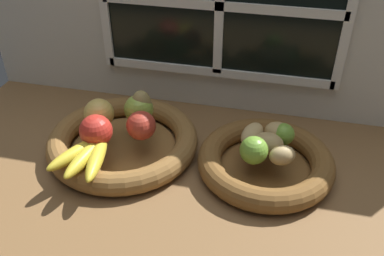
{
  "coord_description": "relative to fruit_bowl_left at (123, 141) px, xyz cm",
  "views": [
    {
      "loc": [
        17.17,
        -77.26,
        67.01
      ],
      "look_at": [
        -1.41,
        2.36,
        9.67
      ],
      "focal_mm": 39.28,
      "sensor_mm": 36.0,
      "label": 1
    }
  ],
  "objects": [
    {
      "name": "back_wall",
      "position": [
        19.49,
        27.41,
        25.23
      ],
      "size": [
        140.0,
        4.6,
        55.0
      ],
      "color": "silver",
      "rests_on": "ground_plane"
    },
    {
      "name": "lime_near",
      "position": [
        33.32,
        -4.25,
        6.26
      ],
      "size": [
        6.47,
        6.47,
        6.47
      ],
      "primitive_type": "sphere",
      "color": "#6B9E33",
      "rests_on": "fruit_bowl_right"
    },
    {
      "name": "potato_small",
      "position": [
        39.66,
        -3.51,
        5.36
      ],
      "size": [
        7.26,
        6.43,
        4.68
      ],
      "primitive_type": "ellipsoid",
      "rotation": [
        0.0,
        0.0,
        0.4
      ],
      "color": "tan",
      "rests_on": "fruit_bowl_right"
    },
    {
      "name": "potato_oblong",
      "position": [
        32.21,
        3.07,
        5.32
      ],
      "size": [
        6.82,
        9.32,
        4.6
      ],
      "primitive_type": "ellipsoid",
      "rotation": [
        0.0,
        0.0,
        1.28
      ],
      "color": "tan",
      "rests_on": "fruit_bowl_right"
    },
    {
      "name": "apple_red_front",
      "position": [
        -3.77,
        -6.24,
        6.97
      ],
      "size": [
        7.9,
        7.9,
        7.9
      ],
      "primitive_type": "sphere",
      "color": "red",
      "rests_on": "fruit_bowl_left"
    },
    {
      "name": "banana_bunch_front",
      "position": [
        -3.51,
        -12.35,
        4.67
      ],
      "size": [
        13.4,
        17.91,
        3.29
      ],
      "color": "yellow",
      "rests_on": "fruit_bowl_left"
    },
    {
      "name": "fruit_bowl_left",
      "position": [
        0.0,
        0.0,
        0.0
      ],
      "size": [
        38.28,
        38.28,
        5.67
      ],
      "color": "brown",
      "rests_on": "ground_plane"
    },
    {
      "name": "fruit_bowl_right",
      "position": [
        36.15,
        0.0,
        0.01
      ],
      "size": [
        32.64,
        32.64,
        5.67
      ],
      "color": "brown",
      "rests_on": "ground_plane"
    },
    {
      "name": "potato_large",
      "position": [
        36.15,
        -0.0,
        5.57
      ],
      "size": [
        7.75,
        5.97,
        5.11
      ],
      "primitive_type": "ellipsoid",
      "rotation": [
        0.0,
        0.0,
        3.06
      ],
      "color": "tan",
      "rests_on": "fruit_bowl_right"
    },
    {
      "name": "ground_plane",
      "position": [
        19.49,
        -2.36,
        -4.15
      ],
      "size": [
        140.0,
        90.0,
        3.0
      ],
      "primitive_type": "cube",
      "color": "brown"
    },
    {
      "name": "apple_green_back",
      "position": [
        2.83,
        5.41,
        6.78
      ],
      "size": [
        7.53,
        7.53,
        7.53
      ],
      "primitive_type": "sphere",
      "color": "#8CAD3D",
      "rests_on": "fruit_bowl_left"
    },
    {
      "name": "lime_far",
      "position": [
        39.45,
        4.25,
        5.7
      ],
      "size": [
        5.37,
        5.37,
        5.37
      ],
      "primitive_type": "sphere",
      "color": "#6B9E33",
      "rests_on": "fruit_bowl_right"
    },
    {
      "name": "apple_golden_left",
      "position": [
        -6.22,
        1.14,
        6.81
      ],
      "size": [
        7.59,
        7.59,
        7.59
      ],
      "primitive_type": "sphere",
      "color": "#DBB756",
      "rests_on": "fruit_bowl_left"
    },
    {
      "name": "pear_brown",
      "position": [
        3.4,
        6.0,
        7.41
      ],
      "size": [
        7.73,
        7.71,
        8.79
      ],
      "primitive_type": "ellipsoid",
      "rotation": [
        0.0,
        0.0,
        5.43
      ],
      "color": "olive",
      "rests_on": "fruit_bowl_left"
    },
    {
      "name": "apple_red_right",
      "position": [
        5.73,
        -1.25,
        6.63
      ],
      "size": [
        7.22,
        7.22,
        7.22
      ],
      "primitive_type": "sphere",
      "color": "#B73828",
      "rests_on": "fruit_bowl_left"
    },
    {
      "name": "chili_pepper",
      "position": [
        36.28,
        -0.81,
        4.21
      ],
      "size": [
        12.34,
        4.58,
        2.38
      ],
      "primitive_type": "cone",
      "rotation": [
        0.0,
        1.57,
        0.19
      ],
      "color": "red",
      "rests_on": "fruit_bowl_right"
    },
    {
      "name": "potato_back",
      "position": [
        38.34,
        4.82,
        5.56
      ],
      "size": [
        8.38,
        7.45,
        5.08
      ],
      "primitive_type": "ellipsoid",
      "rotation": [
        0.0,
        0.0,
        2.81
      ],
      "color": "tan",
      "rests_on": "fruit_bowl_right"
    }
  ]
}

